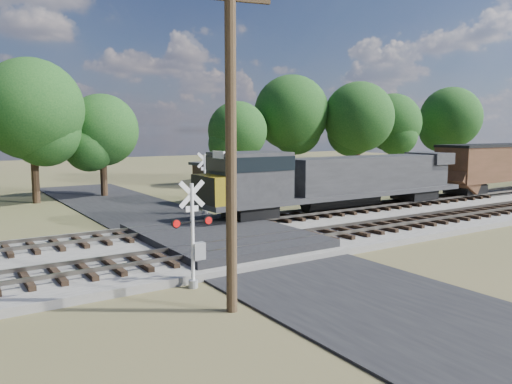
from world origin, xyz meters
TOP-DOWN VIEW (x-y plane):
  - ground at (0.00, 0.00)m, footprint 160.00×160.00m
  - ballast_bed at (10.00, 0.50)m, footprint 140.00×10.00m
  - road at (0.00, 0.00)m, footprint 7.00×60.00m
  - crossing_panel at (0.00, 0.50)m, footprint 7.00×9.00m
  - track_near at (3.12, -2.00)m, footprint 140.00×2.60m
  - track_far at (3.12, 3.00)m, footprint 140.00×2.60m
  - crossing_signal_near at (-4.03, -4.88)m, footprint 1.51×0.33m
  - crossing_signal_far at (3.11, 8.43)m, footprint 1.63×0.35m
  - utility_pole at (-4.12, -7.56)m, footprint 2.34×0.70m
  - equipment_shed at (6.99, 11.43)m, footprint 5.31×5.31m
  - treeline at (6.35, 20.22)m, footprint 80.26×11.68m

SIDE VIEW (x-z plane):
  - ground at x=0.00m, z-range 0.00..0.00m
  - road at x=0.00m, z-range 0.00..0.08m
  - ballast_bed at x=10.00m, z-range 0.00..0.30m
  - crossing_panel at x=0.00m, z-range 0.01..0.62m
  - track_near at x=3.12m, z-range 0.25..0.58m
  - track_far at x=3.12m, z-range 0.25..0.58m
  - crossing_signal_near at x=-4.03m, z-range -0.32..3.44m
  - equipment_shed at x=6.99m, z-range 0.02..3.14m
  - crossing_signal_far at x=3.11m, z-range -0.34..3.71m
  - utility_pole at x=-4.12m, z-range 0.29..10.02m
  - treeline at x=6.35m, z-range 1.03..12.50m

